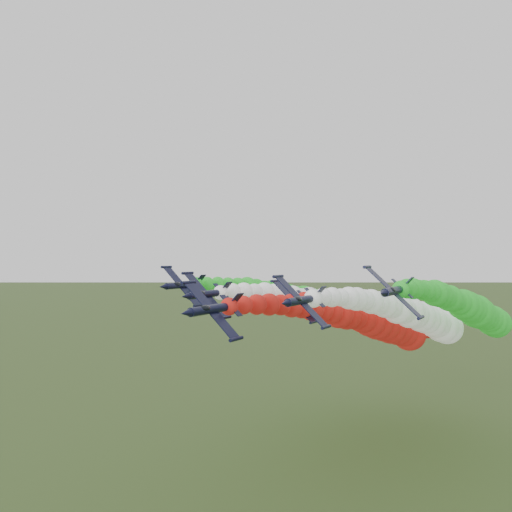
# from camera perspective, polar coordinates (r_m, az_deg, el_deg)

# --- Properties ---
(jet_lead) EXTENTS (16.34, 94.15, 22.36)m
(jet_lead) POSITION_cam_1_polar(r_m,az_deg,el_deg) (124.72, 13.52, -7.52)
(jet_lead) COLOR black
(jet_lead) RESTS_ON ground
(jet_inner_left) EXTENTS (16.84, 94.65, 22.86)m
(jet_inner_left) POSITION_cam_1_polar(r_m,az_deg,el_deg) (142.26, 11.18, -6.45)
(jet_inner_left) COLOR black
(jet_inner_left) RESTS_ON ground
(jet_inner_right) EXTENTS (16.38, 94.19, 22.40)m
(jet_inner_right) POSITION_cam_1_polar(r_m,az_deg,el_deg) (135.48, 18.28, -6.71)
(jet_inner_right) COLOR black
(jet_inner_right) RESTS_ON ground
(jet_outer_left) EXTENTS (16.24, 94.05, 22.26)m
(jet_outer_left) POSITION_cam_1_polar(r_m,az_deg,el_deg) (152.19, 7.74, -5.58)
(jet_outer_left) COLOR black
(jet_outer_left) RESTS_ON ground
(jet_outer_right) EXTENTS (15.97, 93.78, 21.99)m
(jet_outer_right) POSITION_cam_1_polar(r_m,az_deg,el_deg) (137.97, 23.67, -5.80)
(jet_outer_right) COLOR black
(jet_outer_right) RESTS_ON ground
(jet_trail) EXTENTS (16.03, 93.84, 22.05)m
(jet_trail) POSITION_cam_1_polar(r_m,az_deg,el_deg) (151.36, 16.08, -6.50)
(jet_trail) COLOR black
(jet_trail) RESTS_ON ground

